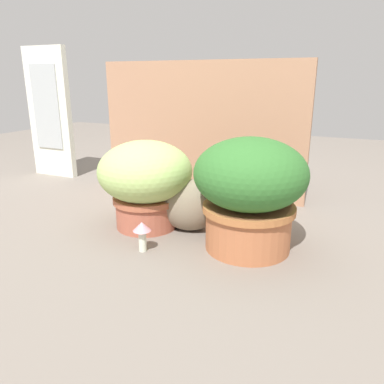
{
  "coord_description": "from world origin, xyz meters",
  "views": [
    {
      "loc": [
        0.76,
        -1.27,
        0.62
      ],
      "look_at": [
        0.17,
        0.02,
        0.18
      ],
      "focal_mm": 34.84,
      "sensor_mm": 36.0,
      "label": 1
    }
  ],
  "objects_px": {
    "cat": "(193,202)",
    "mushroom_ornament_red": "(132,207)",
    "grass_planter": "(146,180)",
    "mushroom_ornament_pink": "(142,231)",
    "leafy_planter": "(250,190)"
  },
  "relations": [
    {
      "from": "grass_planter",
      "to": "cat",
      "type": "height_order",
      "value": "grass_planter"
    },
    {
      "from": "cat",
      "to": "mushroom_ornament_red",
      "type": "bearing_deg",
      "value": -153.26
    },
    {
      "from": "grass_planter",
      "to": "mushroom_ornament_red",
      "type": "xyz_separation_m",
      "value": [
        -0.03,
        -0.07,
        -0.1
      ]
    },
    {
      "from": "mushroom_ornament_red",
      "to": "cat",
      "type": "bearing_deg",
      "value": 26.74
    },
    {
      "from": "grass_planter",
      "to": "cat",
      "type": "bearing_deg",
      "value": 12.39
    },
    {
      "from": "grass_planter",
      "to": "mushroom_ornament_pink",
      "type": "relative_size",
      "value": 3.43
    },
    {
      "from": "leafy_planter",
      "to": "cat",
      "type": "distance_m",
      "value": 0.29
    },
    {
      "from": "grass_planter",
      "to": "cat",
      "type": "relative_size",
      "value": 1.01
    },
    {
      "from": "grass_planter",
      "to": "leafy_planter",
      "type": "distance_m",
      "value": 0.46
    },
    {
      "from": "cat",
      "to": "mushroom_ornament_pink",
      "type": "relative_size",
      "value": 3.4
    },
    {
      "from": "cat",
      "to": "mushroom_ornament_red",
      "type": "xyz_separation_m",
      "value": [
        -0.23,
        -0.11,
        -0.02
      ]
    },
    {
      "from": "leafy_planter",
      "to": "grass_planter",
      "type": "bearing_deg",
      "value": 176.21
    },
    {
      "from": "cat",
      "to": "mushroom_ornament_red",
      "type": "height_order",
      "value": "cat"
    },
    {
      "from": "grass_planter",
      "to": "mushroom_ornament_pink",
      "type": "height_order",
      "value": "grass_planter"
    },
    {
      "from": "grass_planter",
      "to": "mushroom_ornament_red",
      "type": "height_order",
      "value": "grass_planter"
    }
  ]
}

